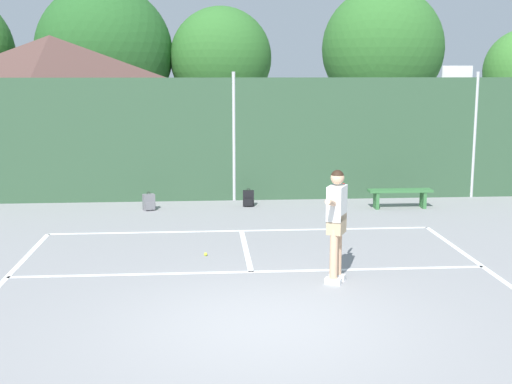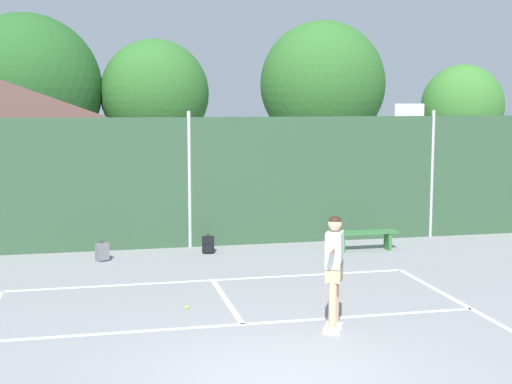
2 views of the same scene
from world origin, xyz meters
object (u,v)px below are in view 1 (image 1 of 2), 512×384
Objects in this scene: tennis_player at (337,215)px; basketball_hoop at (455,109)px; tennis_ball at (206,254)px; courtside_bench at (400,194)px; backpack_grey at (149,202)px; backpack_black at (248,199)px.

basketball_hoop is at bearing 59.53° from tennis_player.
basketball_hoop is 53.79× the size of tennis_ball.
courtside_bench is (2.76, 5.80, -0.75)m from tennis_player.
tennis_ball is at bearing 140.78° from tennis_player.
basketball_hoop reaches higher than backpack_grey.
courtside_bench reaches higher than tennis_ball.
backpack_grey is at bearing -172.90° from backpack_black.
tennis_player is at bearing -39.22° from tennis_ball.
tennis_ball is 6.36m from courtside_bench.
backpack_grey is (-1.39, 4.31, 0.16)m from tennis_ball.
tennis_ball is (-7.35, -7.17, -2.28)m from basketball_hoop.
backpack_black is at bearing 99.04° from tennis_player.
tennis_player is at bearing -59.90° from backpack_grey.
tennis_ball is 0.14× the size of backpack_grey.
courtside_bench is at bearing -8.30° from backpack_black.
tennis_ball is at bearing -135.70° from basketball_hoop.
tennis_player is 1.16× the size of courtside_bench.
tennis_player reaches higher than backpack_grey.
courtside_bench is at bearing -2.19° from backpack_grey.
courtside_bench is (4.88, 4.07, 0.33)m from tennis_ball.
tennis_ball is at bearing -72.19° from backpack_grey.
backpack_grey is at bearing 177.81° from courtside_bench.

